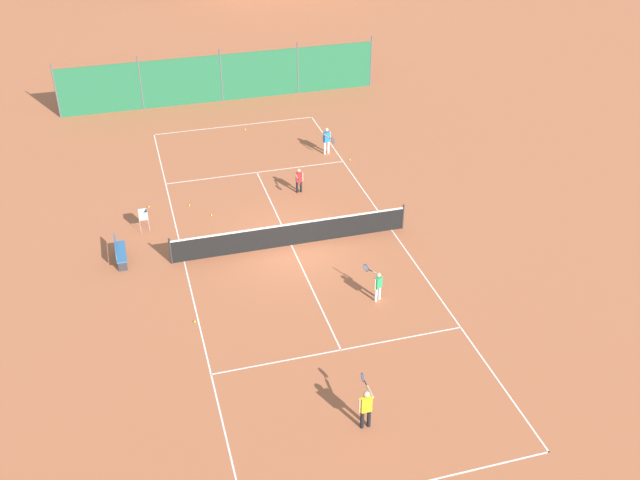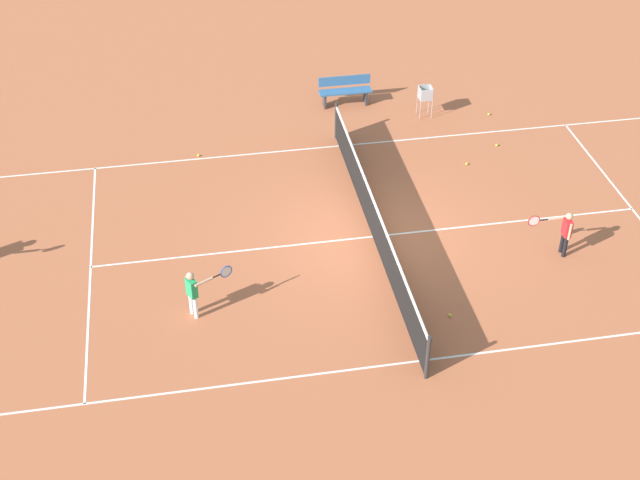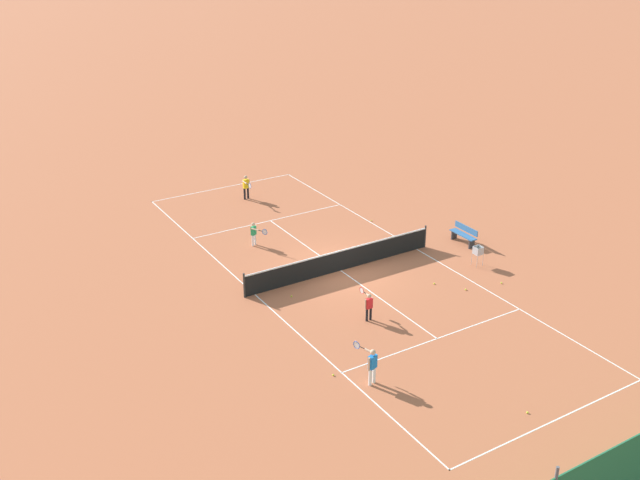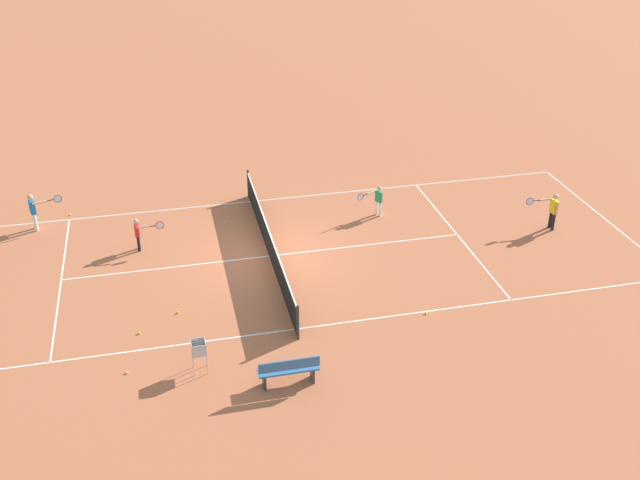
{
  "view_description": "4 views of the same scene",
  "coord_description": "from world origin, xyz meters",
  "px_view_note": "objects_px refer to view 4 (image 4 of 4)",
  "views": [
    {
      "loc": [
        -5.6,
        -23.58,
        15.38
      ],
      "look_at": [
        0.59,
        -1.96,
        1.3
      ],
      "focal_mm": 42.0,
      "sensor_mm": 36.0,
      "label": 1
    },
    {
      "loc": [
        15.97,
        -4.07,
        12.35
      ],
      "look_at": [
        1.42,
        -1.5,
        1.16
      ],
      "focal_mm": 50.0,
      "sensor_mm": 36.0,
      "label": 2
    },
    {
      "loc": [
        15.64,
        23.87,
        14.39
      ],
      "look_at": [
        -0.07,
        -1.81,
        0.71
      ],
      "focal_mm": 42.0,
      "sensor_mm": 36.0,
      "label": 3
    },
    {
      "loc": [
        -20.53,
        3.11,
        11.98
      ],
      "look_at": [
        -0.9,
        -1.45,
        0.89
      ],
      "focal_mm": 42.0,
      "sensor_mm": 36.0,
      "label": 4
    }
  ],
  "objects_px": {
    "player_far_baseline": "(34,209)",
    "player_far_service": "(552,209)",
    "tennis_ball_service_box": "(139,333)",
    "tennis_ball_near_corner": "(426,313)",
    "player_near_service": "(378,199)",
    "tennis_ball_far_corner": "(127,372)",
    "tennis_ball_mid_court": "(178,312)",
    "player_near_baseline": "(139,232)",
    "courtside_bench": "(289,370)",
    "tennis_ball_by_net_left": "(229,217)",
    "tennis_net": "(269,242)",
    "tennis_ball_by_net_right": "(70,215)",
    "ball_hopper": "(199,350)"
  },
  "relations": [
    {
      "from": "player_near_service",
      "to": "tennis_ball_service_box",
      "type": "height_order",
      "value": "player_near_service"
    },
    {
      "from": "tennis_ball_by_net_right",
      "to": "player_far_service",
      "type": "bearing_deg",
      "value": -106.5
    },
    {
      "from": "tennis_ball_far_corner",
      "to": "tennis_ball_service_box",
      "type": "bearing_deg",
      "value": -11.53
    },
    {
      "from": "courtside_bench",
      "to": "player_near_service",
      "type": "bearing_deg",
      "value": -29.89
    },
    {
      "from": "tennis_ball_near_corner",
      "to": "tennis_ball_service_box",
      "type": "height_order",
      "value": "same"
    },
    {
      "from": "player_near_baseline",
      "to": "tennis_ball_service_box",
      "type": "bearing_deg",
      "value": 178.17
    },
    {
      "from": "tennis_net",
      "to": "tennis_ball_by_net_right",
      "type": "relative_size",
      "value": 139.09
    },
    {
      "from": "tennis_ball_mid_court",
      "to": "tennis_ball_by_net_left",
      "type": "height_order",
      "value": "same"
    },
    {
      "from": "courtside_bench",
      "to": "tennis_ball_by_net_left",
      "type": "bearing_deg",
      "value": 2.17
    },
    {
      "from": "tennis_ball_by_net_right",
      "to": "tennis_ball_far_corner",
      "type": "bearing_deg",
      "value": -168.49
    },
    {
      "from": "tennis_ball_mid_court",
      "to": "tennis_ball_far_corner",
      "type": "distance_m",
      "value": 2.79
    },
    {
      "from": "tennis_ball_near_corner",
      "to": "courtside_bench",
      "type": "height_order",
      "value": "courtside_bench"
    },
    {
      "from": "tennis_ball_by_net_right",
      "to": "tennis_ball_by_net_left",
      "type": "height_order",
      "value": "same"
    },
    {
      "from": "player_far_service",
      "to": "player_near_service",
      "type": "distance_m",
      "value": 5.91
    },
    {
      "from": "tennis_ball_far_corner",
      "to": "tennis_ball_by_net_left",
      "type": "bearing_deg",
      "value": -23.91
    },
    {
      "from": "tennis_ball_by_net_right",
      "to": "courtside_bench",
      "type": "bearing_deg",
      "value": -151.72
    },
    {
      "from": "player_far_baseline",
      "to": "courtside_bench",
      "type": "relative_size",
      "value": 0.87
    },
    {
      "from": "tennis_ball_far_corner",
      "to": "tennis_ball_mid_court",
      "type": "bearing_deg",
      "value": -30.38
    },
    {
      "from": "tennis_ball_by_net_left",
      "to": "tennis_net",
      "type": "bearing_deg",
      "value": -162.13
    },
    {
      "from": "tennis_ball_by_net_right",
      "to": "player_far_baseline",
      "type": "bearing_deg",
      "value": 129.86
    },
    {
      "from": "player_far_service",
      "to": "tennis_ball_near_corner",
      "type": "height_order",
      "value": "player_far_service"
    },
    {
      "from": "player_far_baseline",
      "to": "tennis_ball_far_corner",
      "type": "distance_m",
      "value": 9.12
    },
    {
      "from": "player_far_service",
      "to": "tennis_ball_mid_court",
      "type": "relative_size",
      "value": 19.76
    },
    {
      "from": "tennis_ball_mid_court",
      "to": "tennis_ball_by_net_right",
      "type": "distance_m",
      "value": 7.78
    },
    {
      "from": "player_near_service",
      "to": "tennis_ball_mid_court",
      "type": "height_order",
      "value": "player_near_service"
    },
    {
      "from": "tennis_ball_far_corner",
      "to": "tennis_ball_by_net_right",
      "type": "bearing_deg",
      "value": 11.51
    },
    {
      "from": "tennis_net",
      "to": "tennis_ball_service_box",
      "type": "relative_size",
      "value": 139.09
    },
    {
      "from": "tennis_net",
      "to": "player_near_baseline",
      "type": "xyz_separation_m",
      "value": [
        1.36,
        3.99,
        0.16
      ]
    },
    {
      "from": "tennis_net",
      "to": "tennis_ball_by_net_right",
      "type": "bearing_deg",
      "value": 55.27
    },
    {
      "from": "tennis_ball_near_corner",
      "to": "tennis_ball_far_corner",
      "type": "bearing_deg",
      "value": 95.4
    },
    {
      "from": "player_far_baseline",
      "to": "player_near_service",
      "type": "relative_size",
      "value": 1.16
    },
    {
      "from": "player_far_baseline",
      "to": "player_far_service",
      "type": "xyz_separation_m",
      "value": [
        -3.92,
        -17.03,
        -0.0
      ]
    },
    {
      "from": "tennis_ball_by_net_left",
      "to": "player_far_service",
      "type": "bearing_deg",
      "value": -107.14
    },
    {
      "from": "tennis_net",
      "to": "tennis_ball_service_box",
      "type": "height_order",
      "value": "tennis_net"
    },
    {
      "from": "player_near_service",
      "to": "tennis_ball_service_box",
      "type": "xyz_separation_m",
      "value": [
        -5.33,
        8.32,
        -0.63
      ]
    },
    {
      "from": "player_far_service",
      "to": "ball_hopper",
      "type": "distance_m",
      "value": 13.27
    },
    {
      "from": "player_near_service",
      "to": "tennis_ball_far_corner",
      "type": "xyz_separation_m",
      "value": [
        -6.98,
        8.66,
        -0.63
      ]
    },
    {
      "from": "player_far_baseline",
      "to": "ball_hopper",
      "type": "distance_m",
      "value": 10.09
    },
    {
      "from": "player_near_baseline",
      "to": "tennis_ball_far_corner",
      "type": "bearing_deg",
      "value": 175.63
    },
    {
      "from": "player_far_baseline",
      "to": "player_near_service",
      "type": "bearing_deg",
      "value": -98.01
    },
    {
      "from": "tennis_ball_far_corner",
      "to": "tennis_ball_by_net_right",
      "type": "xyz_separation_m",
      "value": [
        9.44,
        1.92,
        0.0
      ]
    },
    {
      "from": "tennis_ball_far_corner",
      "to": "tennis_ball_by_net_right",
      "type": "distance_m",
      "value": 9.63
    },
    {
      "from": "tennis_ball_service_box",
      "to": "tennis_ball_by_net_left",
      "type": "relative_size",
      "value": 1.0
    },
    {
      "from": "tennis_net",
      "to": "tennis_ball_near_corner",
      "type": "height_order",
      "value": "tennis_net"
    },
    {
      "from": "player_near_service",
      "to": "courtside_bench",
      "type": "distance_m",
      "value": 9.6
    },
    {
      "from": "player_near_service",
      "to": "tennis_ball_far_corner",
      "type": "height_order",
      "value": "player_near_service"
    },
    {
      "from": "tennis_ball_by_net_left",
      "to": "tennis_ball_service_box",
      "type": "bearing_deg",
      "value": 153.18
    },
    {
      "from": "tennis_ball_far_corner",
      "to": "ball_hopper",
      "type": "height_order",
      "value": "ball_hopper"
    },
    {
      "from": "tennis_ball_service_box",
      "to": "tennis_ball_near_corner",
      "type": "bearing_deg",
      "value": -96.27
    },
    {
      "from": "tennis_ball_service_box",
      "to": "tennis_ball_far_corner",
      "type": "bearing_deg",
      "value": 168.47
    }
  ]
}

